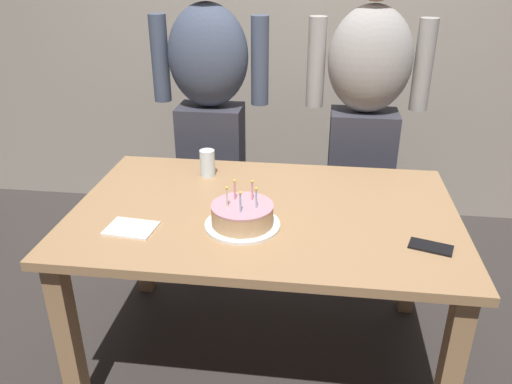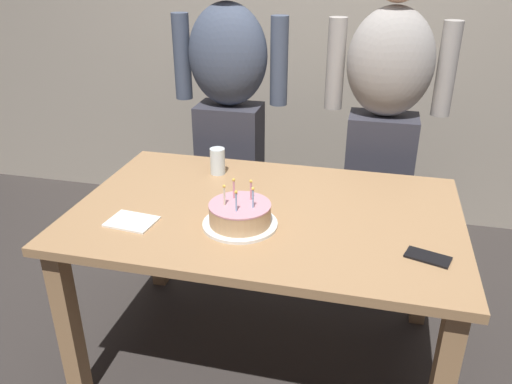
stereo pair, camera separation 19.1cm
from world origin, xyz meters
name	(u,v)px [view 1 (the left image)]	position (x,y,z in m)	size (l,w,h in m)	color
ground_plane	(263,353)	(0.00, 0.00, 0.00)	(10.00, 10.00, 0.00)	#332D2B
back_wall	(293,15)	(0.00, 1.55, 1.30)	(5.20, 0.10, 2.60)	#9E9384
dining_table	(264,230)	(0.00, 0.00, 0.64)	(1.50, 0.96, 0.74)	#A37A51
birthday_cake	(242,216)	(-0.06, -0.15, 0.78)	(0.28, 0.28, 0.17)	white
water_glass_near	(207,163)	(-0.29, 0.30, 0.80)	(0.07, 0.07, 0.12)	silver
cell_phone	(431,247)	(0.60, -0.22, 0.74)	(0.14, 0.07, 0.01)	black
napkin_stack	(131,228)	(-0.46, -0.22, 0.74)	(0.18, 0.13, 0.01)	white
person_man_bearded	(210,115)	(-0.38, 0.79, 0.87)	(0.61, 0.27, 1.66)	#33333D
person_woman_cardigan	(364,120)	(0.42, 0.79, 0.87)	(0.61, 0.27, 1.66)	#33333D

